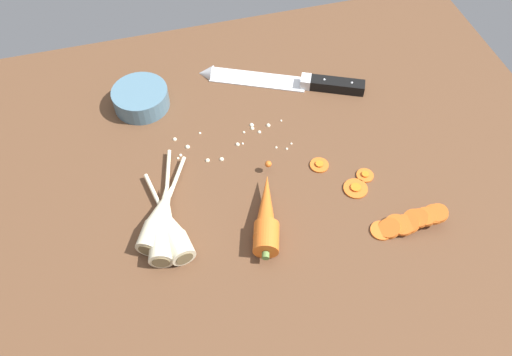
# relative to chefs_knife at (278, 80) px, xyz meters

# --- Properties ---
(ground_plane) EXTENTS (1.20, 0.90, 0.04)m
(ground_plane) POSITION_rel_chefs_knife_xyz_m (-0.11, -0.22, -0.03)
(ground_plane) COLOR brown
(chefs_knife) EXTENTS (0.33, 0.18, 0.04)m
(chefs_knife) POSITION_rel_chefs_knife_xyz_m (0.00, 0.00, 0.00)
(chefs_knife) COLOR silver
(chefs_knife) RESTS_ON ground_plane
(whole_carrot) EXTENTS (0.09, 0.19, 0.04)m
(whole_carrot) POSITION_rel_chefs_knife_xyz_m (-0.12, -0.32, 0.01)
(whole_carrot) COLOR #D6601E
(whole_carrot) RESTS_ON ground_plane
(parsnip_front) EXTENTS (0.11, 0.19, 0.04)m
(parsnip_front) POSITION_rel_chefs_knife_xyz_m (-0.29, -0.28, 0.01)
(parsnip_front) COLOR beige
(parsnip_front) RESTS_ON ground_plane
(parsnip_mid_left) EXTENTS (0.07, 0.23, 0.04)m
(parsnip_mid_left) POSITION_rel_chefs_knife_xyz_m (-0.28, -0.29, 0.01)
(parsnip_mid_left) COLOR beige
(parsnip_mid_left) RESTS_ON ground_plane
(parsnip_mid_right) EXTENTS (0.06, 0.19, 0.04)m
(parsnip_mid_right) POSITION_rel_chefs_knife_xyz_m (-0.28, -0.31, 0.01)
(parsnip_mid_right) COLOR beige
(parsnip_mid_right) RESTS_ON ground_plane
(carrot_slice_stack) EXTENTS (0.13, 0.04, 0.04)m
(carrot_slice_stack) POSITION_rel_chefs_knife_xyz_m (0.11, -0.39, 0.01)
(carrot_slice_stack) COLOR #D6601E
(carrot_slice_stack) RESTS_ON ground_plane
(carrot_slice_stray_near) EXTENTS (0.03, 0.03, 0.01)m
(carrot_slice_stray_near) POSITION_rel_chefs_knife_xyz_m (0.08, -0.28, -0.00)
(carrot_slice_stray_near) COLOR #D6601E
(carrot_slice_stray_near) RESTS_ON ground_plane
(carrot_slice_stray_mid) EXTENTS (0.03, 0.03, 0.01)m
(carrot_slice_stray_mid) POSITION_rel_chefs_knife_xyz_m (0.01, -0.23, -0.00)
(carrot_slice_stray_mid) COLOR #D6601E
(carrot_slice_stray_mid) RESTS_ON ground_plane
(carrot_slice_stray_far) EXTENTS (0.04, 0.04, 0.01)m
(carrot_slice_stray_far) POSITION_rel_chefs_knife_xyz_m (0.05, -0.30, -0.00)
(carrot_slice_stray_far) COLOR #D6601E
(carrot_slice_stray_far) RESTS_ON ground_plane
(prep_bowl) EXTENTS (0.11, 0.11, 0.04)m
(prep_bowl) POSITION_rel_chefs_knife_xyz_m (-0.28, 0.01, 0.01)
(prep_bowl) COLOR slate
(prep_bowl) RESTS_ON ground_plane
(mince_crumbs) EXTENTS (0.22, 0.09, 0.01)m
(mince_crumbs) POSITION_rel_chefs_knife_xyz_m (-0.14, -0.13, -0.00)
(mince_crumbs) COLOR beige
(mince_crumbs) RESTS_ON ground_plane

